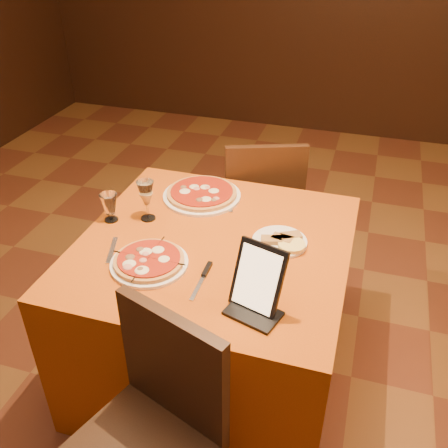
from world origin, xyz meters
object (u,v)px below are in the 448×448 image
(pizza_near, at_px, (149,262))
(pizza_far, at_px, (202,194))
(water_glass, at_px, (110,208))
(wine_glass, at_px, (147,200))
(chair_main_far, at_px, (259,205))
(main_table, at_px, (215,309))
(tablet, at_px, (258,278))

(pizza_near, relative_size, pizza_far, 0.82)
(pizza_far, relative_size, water_glass, 2.84)
(pizza_far, bearing_deg, wine_glass, -122.91)
(pizza_near, relative_size, water_glass, 2.33)
(chair_main_far, xyz_separation_m, pizza_far, (-0.17, -0.49, 0.31))
(main_table, xyz_separation_m, pizza_far, (-0.17, 0.34, 0.39))
(chair_main_far, bearing_deg, pizza_near, 58.86)
(main_table, height_order, water_glass, water_glass)
(wine_glass, bearing_deg, pizza_near, -64.84)
(pizza_far, bearing_deg, main_table, -63.14)
(pizza_near, distance_m, water_glass, 0.39)
(chair_main_far, height_order, wine_glass, wine_glass)
(pizza_far, height_order, water_glass, water_glass)
(chair_main_far, relative_size, wine_glass, 4.79)
(pizza_far, bearing_deg, chair_main_far, 70.92)
(main_table, height_order, wine_glass, wine_glass)
(wine_glass, xyz_separation_m, tablet, (0.60, -0.40, 0.03))
(main_table, relative_size, wine_glass, 5.79)
(pizza_far, bearing_deg, tablet, -56.60)
(main_table, relative_size, pizza_far, 2.98)
(pizza_far, relative_size, tablet, 1.51)
(main_table, xyz_separation_m, tablet, (0.26, -0.32, 0.49))
(main_table, distance_m, wine_glass, 0.58)
(pizza_far, height_order, tablet, tablet)
(main_table, bearing_deg, pizza_near, -130.67)
(water_glass, distance_m, tablet, 0.82)
(main_table, xyz_separation_m, chair_main_far, (0.00, 0.83, 0.08))
(wine_glass, bearing_deg, tablet, -34.15)
(pizza_near, xyz_separation_m, pizza_far, (0.02, 0.56, 0.00))
(chair_main_far, bearing_deg, water_glass, 38.04)
(chair_main_far, bearing_deg, main_table, 69.12)
(water_glass, bearing_deg, chair_main_far, 58.92)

